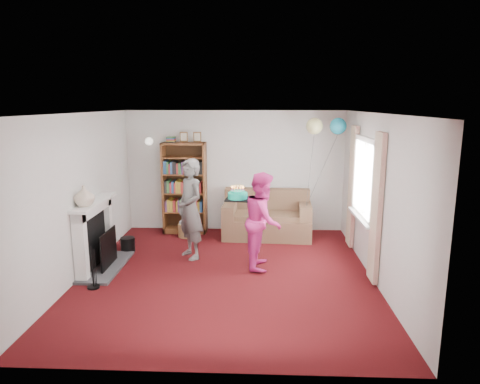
{
  "coord_description": "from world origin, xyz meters",
  "views": [
    {
      "loc": [
        0.49,
        -6.29,
        2.64
      ],
      "look_at": [
        0.19,
        0.6,
        1.21
      ],
      "focal_mm": 32.0,
      "sensor_mm": 36.0,
      "label": 1
    }
  ],
  "objects_px": {
    "sofa": "(267,219)",
    "person_striped": "(190,209)",
    "birthday_cake": "(238,196)",
    "person_magenta": "(263,220)",
    "bookcase": "(185,188)"
  },
  "relations": [
    {
      "from": "birthday_cake",
      "to": "bookcase",
      "type": "bearing_deg",
      "value": 124.22
    },
    {
      "from": "bookcase",
      "to": "person_striped",
      "type": "xyz_separation_m",
      "value": [
        0.35,
        -1.54,
        -0.05
      ]
    },
    {
      "from": "bookcase",
      "to": "birthday_cake",
      "type": "distance_m",
      "value": 2.11
    },
    {
      "from": "bookcase",
      "to": "birthday_cake",
      "type": "height_order",
      "value": "bookcase"
    },
    {
      "from": "sofa",
      "to": "birthday_cake",
      "type": "xyz_separation_m",
      "value": [
        -0.52,
        -1.5,
        0.81
      ]
    },
    {
      "from": "person_striped",
      "to": "person_magenta",
      "type": "height_order",
      "value": "person_striped"
    },
    {
      "from": "person_striped",
      "to": "bookcase",
      "type": "bearing_deg",
      "value": 156.64
    },
    {
      "from": "sofa",
      "to": "person_striped",
      "type": "xyz_separation_m",
      "value": [
        -1.34,
        -1.31,
        0.52
      ]
    },
    {
      "from": "person_magenta",
      "to": "birthday_cake",
      "type": "xyz_separation_m",
      "value": [
        -0.42,
        0.18,
        0.36
      ]
    },
    {
      "from": "birthday_cake",
      "to": "person_magenta",
      "type": "bearing_deg",
      "value": -23.71
    },
    {
      "from": "person_magenta",
      "to": "birthday_cake",
      "type": "height_order",
      "value": "person_magenta"
    },
    {
      "from": "person_magenta",
      "to": "birthday_cake",
      "type": "bearing_deg",
      "value": 70.49
    },
    {
      "from": "person_striped",
      "to": "birthday_cake",
      "type": "relative_size",
      "value": 4.46
    },
    {
      "from": "person_striped",
      "to": "birthday_cake",
      "type": "bearing_deg",
      "value": 40.46
    },
    {
      "from": "sofa",
      "to": "birthday_cake",
      "type": "distance_m",
      "value": 1.78
    }
  ]
}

